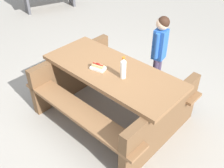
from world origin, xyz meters
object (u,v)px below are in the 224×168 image
Objects in this scene: hotdog_tray at (98,67)px; soda_bottle at (123,68)px; picnic_table at (112,89)px; child_in_coat at (160,45)px.

soda_bottle is at bearing 172.60° from hotdog_tray.
soda_bottle is at bearing 149.45° from picnic_table.
soda_bottle is (-0.19, 0.11, 0.43)m from picnic_table.
child_in_coat is (-0.37, -0.86, 0.30)m from picnic_table.
child_in_coat is at bearing -100.91° from soda_bottle.
hotdog_tray is 1.06m from child_in_coat.
hotdog_tray is (0.34, -0.04, -0.10)m from soda_bottle.
hotdog_tray is at bearing -7.40° from soda_bottle.
soda_bottle reaches higher than hotdog_tray.
soda_bottle is at bearing 79.09° from child_in_coat.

